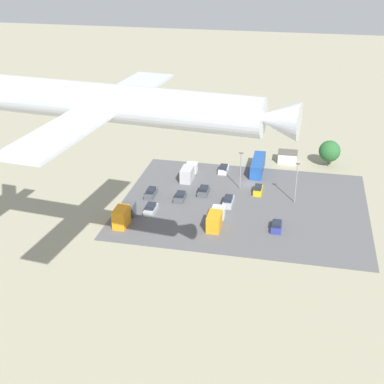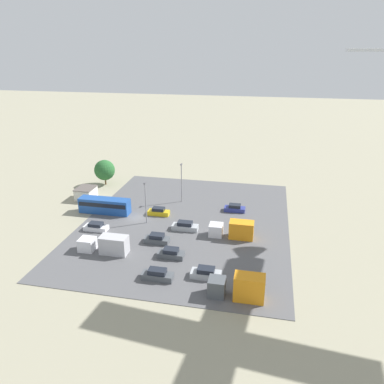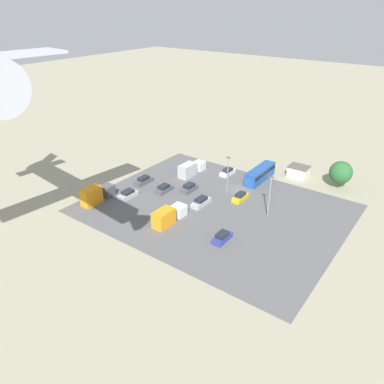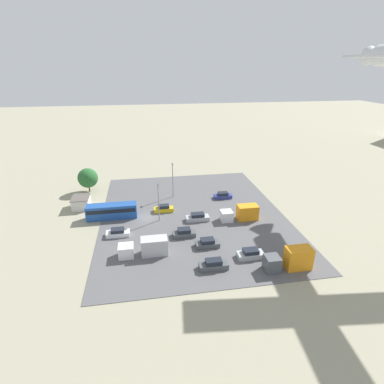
{
  "view_description": "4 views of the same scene",
  "coord_description": "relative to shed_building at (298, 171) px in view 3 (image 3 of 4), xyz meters",
  "views": [
    {
      "loc": [
        -9.76,
        104.75,
        48.95
      ],
      "look_at": [
        6.31,
        29.6,
        11.62
      ],
      "focal_mm": 50.0,
      "sensor_mm": 36.0,
      "label": 1
    },
    {
      "loc": [
        62.97,
        24.16,
        31.38
      ],
      "look_at": [
        -5.22,
        9.89,
        4.32
      ],
      "focal_mm": 35.0,
      "sensor_mm": 36.0,
      "label": 2
    },
    {
      "loc": [
        -34.66,
        64.47,
        37.02
      ],
      "look_at": [
        4.38,
        11.53,
        3.08
      ],
      "focal_mm": 35.0,
      "sensor_mm": 36.0,
      "label": 3
    },
    {
      "loc": [
        56.94,
        0.19,
        29.74
      ],
      "look_at": [
        2.2,
        9.28,
        6.19
      ],
      "focal_mm": 28.0,
      "sensor_mm": 36.0,
      "label": 4
    }
  ],
  "objects": [
    {
      "name": "parked_car_4",
      "position": [
        20.22,
        24.74,
        -0.58
      ],
      "size": [
        1.94,
        4.18,
        1.53
      ],
      "rotation": [
        0.0,
        0.0,
        3.14
      ],
      "color": "#4C5156",
      "rests_on": "ground"
    },
    {
      "name": "parked_car_3",
      "position": [
        13.85,
        8.87,
        -0.61
      ],
      "size": [
        1.94,
        4.32,
        1.45
      ],
      "rotation": [
        0.0,
        0.0,
        3.14
      ],
      "color": "silver",
      "rests_on": "ground"
    },
    {
      "name": "ground_plane",
      "position": [
        7.35,
        14.46,
        -1.3
      ],
      "size": [
        400.0,
        400.0,
        0.0
      ],
      "primitive_type": "plane",
      "color": "gray"
    },
    {
      "name": "parked_truck_0",
      "position": [
        20.88,
        14.07,
        0.15
      ],
      "size": [
        2.37,
        8.2,
        2.99
      ],
      "rotation": [
        0.0,
        0.0,
        3.14
      ],
      "color": "silver",
      "rests_on": "ground"
    },
    {
      "name": "parked_car_7",
      "position": [
        5.09,
        18.17,
        -0.57
      ],
      "size": [
        1.71,
        4.24,
        1.55
      ],
      "rotation": [
        0.0,
        0.0,
        3.14
      ],
      "color": "gold",
      "rests_on": "ground"
    },
    {
      "name": "parked_car_5",
      "position": [
        26.5,
        24.37,
        -0.53
      ],
      "size": [
        1.74,
        4.59,
        1.65
      ],
      "rotation": [
        0.0,
        0.0,
        3.14
      ],
      "color": "#4C5156",
      "rests_on": "ground"
    },
    {
      "name": "parked_car_6",
      "position": [
        0.24,
        32.86,
        -0.59
      ],
      "size": [
        1.84,
        4.2,
        1.5
      ],
      "rotation": [
        0.0,
        0.0,
        3.14
      ],
      "color": "navy",
      "rests_on": "ground"
    },
    {
      "name": "parked_truck_1",
      "position": [
        11.42,
        33.84,
        0.19
      ],
      "size": [
        2.39,
        7.76,
        3.08
      ],
      "rotation": [
        0.0,
        0.0,
        3.14
      ],
      "color": "silver",
      "rests_on": "ground"
    },
    {
      "name": "shed_building",
      "position": [
        0.0,
        0.0,
        0.0
      ],
      "size": [
        4.55,
        3.85,
        2.58
      ],
      "color": "silver",
      "rests_on": "ground"
    },
    {
      "name": "bus",
      "position": [
        6.27,
        7.25,
        0.42
      ],
      "size": [
        2.6,
        10.3,
        3.04
      ],
      "color": "#1E4C9E",
      "rests_on": "ground"
    },
    {
      "name": "tree_near_shed",
      "position": [
        -9.44,
        0.39,
        2.39
      ],
      "size": [
        4.93,
        4.93,
        6.16
      ],
      "color": "brown",
      "rests_on": "ground"
    },
    {
      "name": "light_pole_lot_edge",
      "position": [
        9.07,
        16.96,
        3.29
      ],
      "size": [
        0.9,
        0.28,
        8.15
      ],
      "color": "gray",
      "rests_on": "ground"
    },
    {
      "name": "parked_car_1",
      "position": [
        24.62,
        31.13,
        -0.56
      ],
      "size": [
        1.95,
        4.43,
        1.57
      ],
      "rotation": [
        0.0,
        0.0,
        3.14
      ],
      "color": "#ADB2B7",
      "rests_on": "ground"
    },
    {
      "name": "parked_car_2",
      "position": [
        16.07,
        21.15,
        -0.56
      ],
      "size": [
        1.97,
        4.22,
        1.58
      ],
      "color": "#4C5156",
      "rests_on": "ground"
    },
    {
      "name": "parked_truck_2",
      "position": [
        28.38,
        36.33,
        0.41
      ],
      "size": [
        2.34,
        7.47,
        3.55
      ],
      "rotation": [
        0.0,
        0.0,
        3.14
      ],
      "color": "#4C5156",
      "rests_on": "ground"
    },
    {
      "name": "parking_lot_surface",
      "position": [
        7.35,
        24.25,
        -1.26
      ],
      "size": [
        48.43,
        38.4,
        0.08
      ],
      "color": "#565659",
      "rests_on": "ground"
    },
    {
      "name": "parked_car_0",
      "position": [
        10.38,
        24.78,
        -0.55
      ],
      "size": [
        1.86,
        4.78,
        1.61
      ],
      "color": "#ADB2B7",
      "rests_on": "ground"
    },
    {
      "name": "light_pole_lot_centre",
      "position": [
        -2.53,
        21.09,
        3.46
      ],
      "size": [
        0.9,
        0.28,
        8.5
      ],
      "color": "gray",
      "rests_on": "ground"
    }
  ]
}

